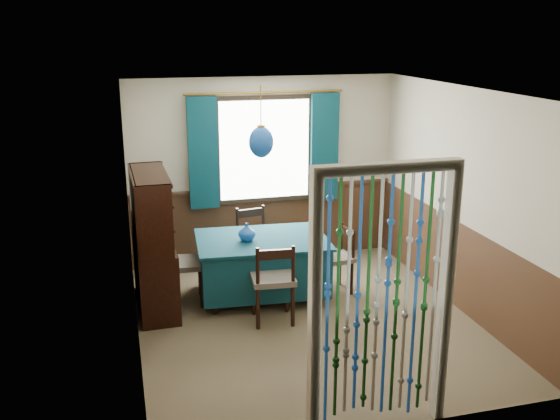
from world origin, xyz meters
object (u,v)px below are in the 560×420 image
object	(u,v)px
chair_far	(255,241)
chair_left	(182,264)
chair_right	(337,257)
vase_sideboard	(156,225)
chair_near	(273,280)
dining_table	(262,263)
sideboard	(154,261)
bowl_shelf	(158,222)
pendant_lamp	(261,142)
vase_table	(247,233)

from	to	relation	value
chair_far	chair_left	xyz separation A→B (m)	(-0.99, -0.62, 0.01)
chair_right	vase_sideboard	xyz separation A→B (m)	(-2.10, 0.41, 0.46)
chair_near	chair_left	bearing A→B (deg)	145.07
chair_right	vase_sideboard	world-z (taller)	vase_sideboard
chair_near	chair_left	world-z (taller)	chair_near
dining_table	chair_near	distance (m)	0.68
sideboard	bowl_shelf	distance (m)	0.64
pendant_lamp	chair_near	bearing A→B (deg)	-93.07
chair_far	chair_left	world-z (taller)	chair_left
chair_left	sideboard	bearing A→B (deg)	-81.40
chair_left	chair_right	bearing A→B (deg)	90.62
chair_far	pendant_lamp	xyz separation A→B (m)	(-0.06, -0.68, 1.40)
chair_right	pendant_lamp	bearing A→B (deg)	79.59
dining_table	vase_sideboard	bearing A→B (deg)	168.25
bowl_shelf	vase_sideboard	bearing A→B (deg)	90.00
pendant_lamp	chair_right	bearing A→B (deg)	-4.45
chair_left	bowl_shelf	xyz separation A→B (m)	(-0.26, -0.34, 0.63)
chair_near	pendant_lamp	bearing A→B (deg)	91.80
chair_far	vase_sideboard	distance (m)	1.37
chair_near	vase_sideboard	bearing A→B (deg)	143.50
bowl_shelf	dining_table	bearing A→B (deg)	12.84
vase_table	vase_sideboard	bearing A→B (deg)	160.30
chair_far	chair_right	xyz separation A→B (m)	(0.85, -0.75, -0.03)
dining_table	pendant_lamp	distance (m)	1.45
chair_near	bowl_shelf	size ratio (longest dim) A/B	4.18
pendant_lamp	vase_sideboard	world-z (taller)	pendant_lamp
chair_far	chair_right	world-z (taller)	chair_far
dining_table	chair_right	bearing A→B (deg)	-0.35
vase_sideboard	chair_near	bearing A→B (deg)	-41.36
chair_far	chair_near	bearing A→B (deg)	76.66
vase_table	bowl_shelf	xyz separation A→B (m)	(-1.01, -0.25, 0.28)
dining_table	sideboard	bearing A→B (deg)	-177.95
vase_table	vase_sideboard	world-z (taller)	vase_sideboard
dining_table	bowl_shelf	xyz separation A→B (m)	(-1.19, -0.27, 0.68)
sideboard	pendant_lamp	world-z (taller)	pendant_lamp
sideboard	pendant_lamp	size ratio (longest dim) A/B	1.97
sideboard	chair_far	bearing A→B (deg)	24.49
chair_far	pendant_lamp	bearing A→B (deg)	75.56
dining_table	chair_far	distance (m)	0.69
dining_table	bowl_shelf	world-z (taller)	bowl_shelf
chair_left	pendant_lamp	distance (m)	1.68
chair_left	chair_far	bearing A→B (deg)	126.70
dining_table	vase_table	distance (m)	0.44
chair_near	vase_table	distance (m)	0.75
dining_table	chair_right	size ratio (longest dim) A/B	1.96
chair_near	dining_table	bearing A→B (deg)	91.80
dining_table	chair_near	bearing A→B (deg)	-88.96
chair_near	chair_far	xyz separation A→B (m)	(0.10, 1.36, -0.02)
chair_far	bowl_shelf	distance (m)	1.70
chair_far	vase_table	size ratio (longest dim) A/B	4.61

